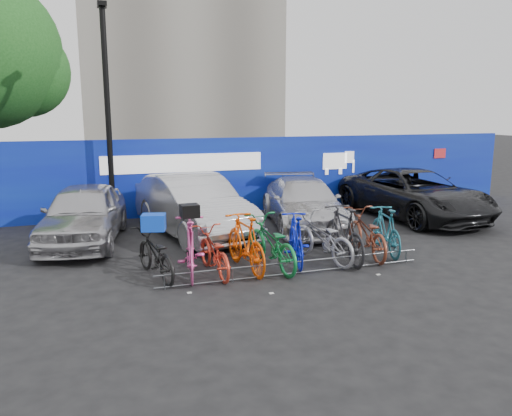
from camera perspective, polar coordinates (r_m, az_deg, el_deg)
name	(u,v)px	position (r m, az deg, el deg)	size (l,w,h in m)	color
ground	(284,267)	(10.63, 3.22, -6.70)	(100.00, 100.00, 0.00)	black
hoarding	(215,176)	(15.99, -4.69, 3.70)	(22.00, 0.18, 2.40)	#0A1395
lamppost	(108,110)	(14.81, -16.59, 10.73)	(0.25, 0.50, 6.11)	black
bike_rack	(295,268)	(10.06, 4.50, -6.80)	(5.60, 0.03, 0.30)	#595B60
car_0	(84,214)	(13.05, -19.09, -0.62)	(1.74, 4.32, 1.47)	#ADACB1
car_1	(193,206)	(13.18, -7.21, 0.28)	(1.68, 4.83, 1.59)	#ADADB1
car_2	(304,203)	(14.17, 5.45, 0.57)	(1.88, 4.63, 1.34)	silver
car_3	(414,194)	(16.00, 17.61, 1.55)	(2.46, 5.34, 1.48)	black
bike_0	(155,254)	(9.99, -11.48, -5.20)	(0.64, 1.83, 0.96)	black
bike_1	(191,247)	(9.99, -7.49, -4.39)	(0.56, 1.98, 1.19)	#D8458F
bike_2	(214,252)	(10.03, -4.87, -5.03)	(0.62, 1.78, 0.94)	red
bike_3	(246,243)	(10.19, -1.21, -3.99)	(0.56, 1.98, 1.19)	#F15109
bike_4	(271,243)	(10.36, 1.75, -4.05)	(0.72, 2.06, 1.08)	#117435
bike_5	(296,239)	(10.68, 4.59, -3.56)	(0.52, 1.83, 1.10)	#0B1AC4
bike_6	(322,238)	(10.94, 7.55, -3.42)	(0.70, 1.99, 1.05)	#919298
bike_7	(344,233)	(11.03, 10.02, -2.89)	(0.58, 2.04, 1.23)	#252527
bike_8	(366,233)	(11.49, 12.52, -2.86)	(0.70, 2.01, 1.06)	brown
bike_9	(386,230)	(11.80, 14.61, -2.50)	(0.51, 1.82, 1.09)	#1E6477
cargo_crate	(154,222)	(9.83, -11.62, -1.62)	(0.44, 0.34, 0.32)	#0C3CCA
cargo_topcase	(190,211)	(9.83, -7.60, -0.33)	(0.35, 0.31, 0.26)	black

